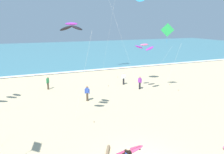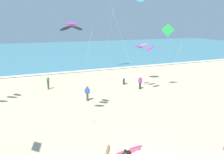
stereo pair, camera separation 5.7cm
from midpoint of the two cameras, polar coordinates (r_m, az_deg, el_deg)
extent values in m
cube|color=teal|center=(65.68, -17.31, 6.19)|extent=(160.00, 60.00, 0.08)
cube|color=white|center=(36.55, -12.82, 1.10)|extent=(160.00, 1.07, 0.01)
sphere|color=beige|center=(11.86, 4.14, -17.66)|extent=(0.21, 0.21, 0.21)
cylinder|color=black|center=(12.18, 3.44, -18.45)|extent=(0.09, 0.09, 0.26)
cylinder|color=black|center=(12.28, 2.93, -18.86)|extent=(0.26, 0.12, 0.14)
ellipsoid|color=#D83359|center=(12.36, 3.05, -18.86)|extent=(2.60, 0.94, 0.22)
cube|color=#333333|center=(12.34, 3.06, -18.71)|extent=(2.21, 0.41, 0.14)
cube|color=#262628|center=(12.96, 7.11, -17.65)|extent=(0.12, 0.03, 0.14)
cylinder|color=silver|center=(33.74, -0.45, 11.84)|extent=(0.82, 4.23, 13.28)
cylinder|color=brown|center=(32.85, 1.60, -0.01)|extent=(0.06, 0.06, 0.10)
cube|color=green|center=(26.18, 14.01, 11.50)|extent=(1.35, 0.69, 1.49)
cylinder|color=#2D99DB|center=(26.24, 13.88, 9.18)|extent=(0.02, 0.02, 0.64)
cylinder|color=silver|center=(26.78, 15.27, 2.53)|extent=(1.50, 0.75, 5.50)
cylinder|color=brown|center=(27.60, 16.60, -3.22)|extent=(0.06, 0.06, 0.10)
cylinder|color=silver|center=(27.03, 3.07, 8.38)|extent=(3.17, 1.86, 10.44)
cylinder|color=brown|center=(28.21, -0.77, -2.28)|extent=(0.06, 0.06, 0.10)
ellipsoid|color=purple|center=(26.47, 7.00, 7.57)|extent=(1.21, 0.68, 0.54)
ellipsoid|color=pink|center=(25.75, 8.33, 8.13)|extent=(1.21, 0.68, 0.20)
ellipsoid|color=purple|center=(25.11, 9.68, 7.16)|extent=(1.21, 0.68, 0.54)
cylinder|color=silver|center=(27.69, 11.68, 2.38)|extent=(4.48, 0.85, 4.84)
cylinder|color=brown|center=(29.85, 14.57, -1.84)|extent=(0.06, 0.06, 0.10)
ellipsoid|color=black|center=(18.17, -8.86, 12.23)|extent=(1.11, 1.07, 0.51)
ellipsoid|color=purple|center=(17.45, -10.18, 13.14)|extent=(1.10, 1.06, 0.20)
ellipsoid|color=black|center=(16.74, -11.53, 12.03)|extent=(1.11, 1.07, 0.51)
cylinder|color=silver|center=(17.53, -7.23, 0.06)|extent=(1.28, 1.14, 7.18)
cylinder|color=brown|center=(18.37, -4.48, -11.24)|extent=(0.06, 0.06, 0.10)
cylinder|color=black|center=(28.98, 3.08, -1.11)|extent=(0.22, 0.22, 0.84)
cube|color=white|center=(28.81, 3.10, 0.22)|extent=(0.37, 0.33, 0.54)
sphere|color=beige|center=(28.73, 3.10, 0.95)|extent=(0.20, 0.20, 0.20)
cylinder|color=white|center=(28.81, 3.50, 0.00)|extent=(0.08, 0.08, 0.50)
cylinder|color=white|center=(28.87, 2.68, 0.04)|extent=(0.08, 0.08, 0.50)
cylinder|color=#4C3D2D|center=(23.08, -6.18, -5.03)|extent=(0.22, 0.22, 0.84)
cube|color=#3351B7|center=(22.87, -6.22, -3.39)|extent=(0.36, 0.29, 0.54)
sphere|color=#A87A59|center=(22.77, -6.25, -2.47)|extent=(0.20, 0.20, 0.20)
cylinder|color=#3351B7|center=(22.88, -5.69, -3.63)|extent=(0.08, 0.08, 0.50)
cylinder|color=#3351B7|center=(22.93, -6.74, -3.63)|extent=(0.08, 0.08, 0.50)
cylinder|color=black|center=(27.15, 7.16, -2.21)|extent=(0.22, 0.22, 0.84)
cube|color=purple|center=(26.97, 7.20, -0.80)|extent=(0.32, 0.37, 0.54)
sphere|color=tan|center=(26.88, 7.23, -0.01)|extent=(0.20, 0.20, 0.20)
cylinder|color=purple|center=(27.10, 6.82, -0.94)|extent=(0.08, 0.08, 0.50)
cylinder|color=purple|center=(26.90, 7.58, -1.07)|extent=(0.08, 0.08, 0.50)
cylinder|color=#4C3D2D|center=(27.91, -15.78, -2.19)|extent=(0.22, 0.22, 0.84)
cube|color=#339351|center=(27.74, -15.87, -0.82)|extent=(0.34, 0.36, 0.54)
sphere|color=tan|center=(27.65, -15.93, -0.05)|extent=(0.20, 0.20, 0.20)
cylinder|color=#339351|center=(27.93, -15.62, -0.91)|extent=(0.08, 0.08, 0.50)
cylinder|color=#339351|center=(27.60, -16.10, -1.12)|extent=(0.08, 0.08, 0.50)
cylinder|color=#846B4C|center=(14.44, -1.09, -18.42)|extent=(0.79, 1.26, 0.18)
camera|label=1|loc=(0.03, -89.91, 0.02)|focal=36.05mm
camera|label=2|loc=(0.03, 90.09, -0.02)|focal=36.05mm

